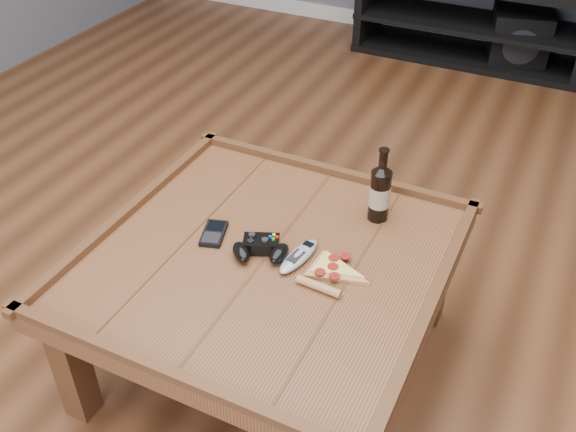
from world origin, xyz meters
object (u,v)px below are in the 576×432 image
at_px(coffee_table, 267,271).
at_px(game_controller, 261,249).
at_px(pizza_slice, 331,272).
at_px(smartphone, 214,233).
at_px(media_console, 472,20).
at_px(subwoofer, 519,37).
at_px(beer_bottle, 380,191).
at_px(remote_control, 299,256).

bearing_deg(coffee_table, game_controller, -171.62).
distance_m(coffee_table, pizza_slice, 0.21).
height_order(pizza_slice, smartphone, pizza_slice).
bearing_deg(game_controller, pizza_slice, -19.09).
xyz_separation_m(media_console, pizza_slice, (0.20, -2.74, 0.21)).
distance_m(coffee_table, smartphone, 0.20).
bearing_deg(subwoofer, smartphone, -113.51).
xyz_separation_m(media_console, game_controller, (-0.02, -2.75, 0.23)).
relative_size(media_console, smartphone, 10.54).
bearing_deg(coffee_table, pizza_slice, 3.30).
bearing_deg(subwoofer, media_console, 175.63).
height_order(media_console, pizza_slice, media_console).
xyz_separation_m(game_controller, pizza_slice, (0.21, 0.01, -0.02)).
distance_m(coffee_table, beer_bottle, 0.42).
relative_size(media_console, beer_bottle, 5.65).
bearing_deg(smartphone, subwoofer, 62.91).
bearing_deg(beer_bottle, game_controller, -127.52).
bearing_deg(media_console, game_controller, -90.35).
height_order(media_console, remote_control, media_console).
relative_size(smartphone, remote_control, 0.72).
distance_m(media_console, smartphone, 2.75).
bearing_deg(smartphone, game_controller, -23.69).
height_order(beer_bottle, smartphone, beer_bottle).
relative_size(remote_control, subwoofer, 0.45).
height_order(media_console, game_controller, same).
bearing_deg(smartphone, beer_bottle, 18.47).
bearing_deg(beer_bottle, subwoofer, 88.52).
xyz_separation_m(beer_bottle, remote_control, (-0.14, -0.29, -0.09)).
bearing_deg(smartphone, pizza_slice, -18.10).
height_order(beer_bottle, game_controller, beer_bottle).
height_order(coffee_table, media_console, media_console).
bearing_deg(coffee_table, beer_bottle, 54.23).
xyz_separation_m(smartphone, subwoofer, (0.48, 2.78, -0.29)).
height_order(smartphone, remote_control, remote_control).
distance_m(coffee_table, subwoofer, 2.82).
xyz_separation_m(beer_bottle, game_controller, (-0.24, -0.32, -0.08)).
height_order(coffee_table, subwoofer, coffee_table).
bearing_deg(media_console, smartphone, -93.91).
height_order(coffee_table, smartphone, coffee_table).
bearing_deg(beer_bottle, smartphone, -144.18).
xyz_separation_m(beer_bottle, pizza_slice, (-0.03, -0.30, -0.09)).
relative_size(coffee_table, subwoofer, 2.54).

